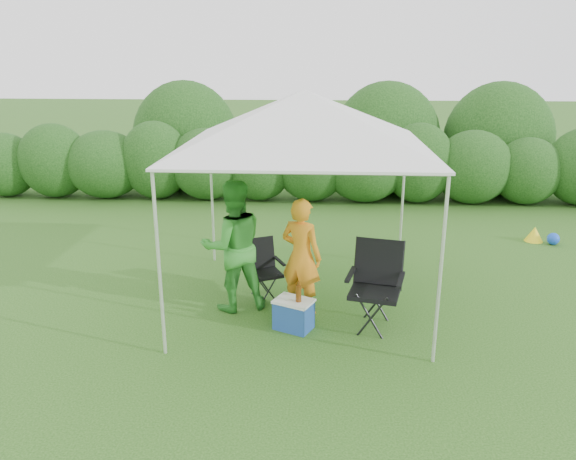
# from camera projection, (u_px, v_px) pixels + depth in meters

# --- Properties ---
(ground) EXTENTS (70.00, 70.00, 0.00)m
(ground) POSITION_uv_depth(u_px,v_px,m) (301.00, 317.00, 7.24)
(ground) COLOR #356520
(hedge) EXTENTS (16.02, 1.53, 1.80)m
(hedge) POSITION_uv_depth(u_px,v_px,m) (317.00, 165.00, 12.69)
(hedge) COLOR #235119
(hedge) RESTS_ON ground
(canopy) EXTENTS (3.10, 3.10, 2.83)m
(canopy) POSITION_uv_depth(u_px,v_px,m) (304.00, 120.00, 6.97)
(canopy) COLOR silver
(canopy) RESTS_ON ground
(chair_right) EXTENTS (0.76, 0.72, 1.07)m
(chair_right) POSITION_uv_depth(u_px,v_px,m) (376.00, 279.00, 6.88)
(chair_right) COLOR black
(chair_right) RESTS_ON ground
(chair_left) EXTENTS (0.62, 0.61, 0.82)m
(chair_left) POSITION_uv_depth(u_px,v_px,m) (262.00, 265.00, 7.74)
(chair_left) COLOR black
(chair_left) RESTS_ON ground
(man) EXTENTS (0.67, 0.58, 1.54)m
(man) POSITION_uv_depth(u_px,v_px,m) (301.00, 257.00, 7.17)
(man) COLOR orange
(man) RESTS_ON ground
(woman) EXTENTS (1.03, 0.92, 1.74)m
(woman) POSITION_uv_depth(u_px,v_px,m) (233.00, 246.00, 7.26)
(woman) COLOR green
(woman) RESTS_ON ground
(cooler) EXTENTS (0.55, 0.49, 0.38)m
(cooler) POSITION_uv_depth(u_px,v_px,m) (294.00, 314.00, 6.88)
(cooler) COLOR #21499A
(cooler) RESTS_ON ground
(bottle) EXTENTS (0.07, 0.07, 0.26)m
(bottle) POSITION_uv_depth(u_px,v_px,m) (299.00, 292.00, 6.75)
(bottle) COLOR #592D0C
(bottle) RESTS_ON cooler
(lawn_toy) EXTENTS (0.54, 0.45, 0.27)m
(lawn_toy) POSITION_uv_depth(u_px,v_px,m) (539.00, 235.00, 10.07)
(lawn_toy) COLOR yellow
(lawn_toy) RESTS_ON ground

